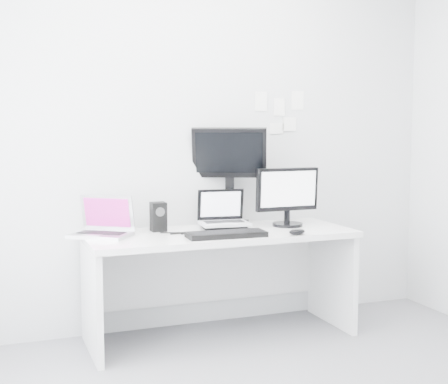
{
  "coord_description": "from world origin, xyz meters",
  "views": [
    {
      "loc": [
        -1.47,
        -2.68,
        1.44
      ],
      "look_at": [
        0.02,
        1.23,
        1.0
      ],
      "focal_mm": 50.6,
      "sensor_mm": 36.0,
      "label": 1
    }
  ],
  "objects": [
    {
      "name": "back_wall",
      "position": [
        0.0,
        1.6,
        1.35
      ],
      "size": [
        3.6,
        0.0,
        3.6
      ],
      "primitive_type": "plane",
      "rotation": [
        1.57,
        0.0,
        0.0
      ],
      "color": "silver",
      "rests_on": "ground"
    },
    {
      "name": "mouse",
      "position": [
        0.43,
        0.95,
        0.75
      ],
      "size": [
        0.14,
        0.11,
        0.04
      ],
      "primitive_type": "ellipsoid",
      "rotation": [
        0.0,
        0.0,
        0.27
      ],
      "color": "black",
      "rests_on": "desk"
    },
    {
      "name": "wall_note_3",
      "position": [
        0.58,
        1.59,
        1.42
      ],
      "size": [
        0.11,
        0.0,
        0.08
      ],
      "primitive_type": "cube",
      "color": "white",
      "rests_on": "back_wall"
    },
    {
      "name": "rear_monitor",
      "position": [
        0.17,
        1.52,
        1.09
      ],
      "size": [
        0.56,
        0.39,
        0.72
      ],
      "primitive_type": "cube",
      "rotation": [
        0.0,
        0.0,
        -0.43
      ],
      "color": "black",
      "rests_on": "desk"
    },
    {
      "name": "wall_note_0",
      "position": [
        0.45,
        1.59,
        1.62
      ],
      "size": [
        0.1,
        0.0,
        0.14
      ],
      "primitive_type": "cube",
      "color": "white",
      "rests_on": "back_wall"
    },
    {
      "name": "samsung_monitor",
      "position": [
        0.53,
        1.3,
        0.95
      ],
      "size": [
        0.47,
        0.22,
        0.43
      ],
      "primitive_type": "cube",
      "rotation": [
        0.0,
        0.0,
        0.01
      ],
      "color": "black",
      "rests_on": "desk"
    },
    {
      "name": "wall_note_1",
      "position": [
        0.6,
        1.59,
        1.58
      ],
      "size": [
        0.09,
        0.0,
        0.13
      ],
      "primitive_type": "cube",
      "color": "white",
      "rests_on": "back_wall"
    },
    {
      "name": "macbook",
      "position": [
        -0.79,
        1.34,
        0.87
      ],
      "size": [
        0.46,
        0.44,
        0.28
      ],
      "primitive_type": "cube",
      "rotation": [
        0.0,
        0.0,
        -0.63
      ],
      "color": "#A9AAAE",
      "rests_on": "desk"
    },
    {
      "name": "wall_note_2",
      "position": [
        0.75,
        1.59,
        1.63
      ],
      "size": [
        0.1,
        0.0,
        0.14
      ],
      "primitive_type": "cube",
      "color": "white",
      "rests_on": "back_wall"
    },
    {
      "name": "dell_laptop",
      "position": [
        0.07,
        1.35,
        0.87
      ],
      "size": [
        0.36,
        0.29,
        0.28
      ],
      "primitive_type": "cube",
      "rotation": [
        0.0,
        0.0,
        -0.11
      ],
      "color": "silver",
      "rests_on": "desk"
    },
    {
      "name": "speaker",
      "position": [
        -0.38,
        1.42,
        0.83
      ],
      "size": [
        0.13,
        0.13,
        0.2
      ],
      "primitive_type": "cube",
      "rotation": [
        0.0,
        0.0,
        0.39
      ],
      "color": "black",
      "rests_on": "desk"
    },
    {
      "name": "desk",
      "position": [
        0.0,
        1.25,
        0.36
      ],
      "size": [
        1.8,
        0.7,
        0.73
      ],
      "primitive_type": "cube",
      "color": "white",
      "rests_on": "ground"
    },
    {
      "name": "keyboard",
      "position": [
        -0.04,
        1.04,
        0.75
      ],
      "size": [
        0.52,
        0.21,
        0.03
      ],
      "primitive_type": "cube",
      "rotation": [
        0.0,
        0.0,
        -0.05
      ],
      "color": "black",
      "rests_on": "desk"
    },
    {
      "name": "wall_note_4",
      "position": [
        0.68,
        1.59,
        1.45
      ],
      "size": [
        0.11,
        0.0,
        0.1
      ],
      "primitive_type": "cube",
      "color": "white",
      "rests_on": "back_wall"
    }
  ]
}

